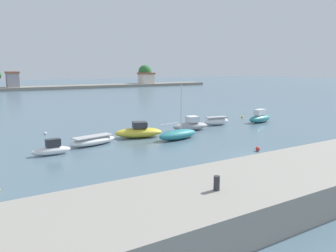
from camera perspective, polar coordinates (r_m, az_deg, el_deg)
ground_plane at (r=28.84m, az=15.68°, el=-5.45°), size 400.00×400.00×0.00m
mooring_bollard at (r=16.05m, az=8.25°, el=-9.56°), size 0.29×0.29×0.69m
moored_boat_0 at (r=30.71m, az=-19.13°, el=-3.75°), size 3.35×1.06×1.40m
moored_boat_1 at (r=33.44m, az=-12.61°, el=-2.45°), size 5.17×2.54×0.91m
moored_boat_2 at (r=36.31m, az=-4.98°, el=-0.98°), size 5.44×3.49×1.70m
moored_boat_3 at (r=35.30m, az=1.66°, el=-1.41°), size 5.07×2.36×5.68m
moored_boat_4 at (r=40.42m, az=3.85°, el=0.13°), size 4.71×2.31×1.69m
moored_boat_5 at (r=44.38m, az=8.22°, el=0.83°), size 3.67×1.72×1.11m
moored_boat_6 at (r=47.88m, az=15.30°, el=1.37°), size 4.77×2.38×1.80m
mooring_buoy_1 at (r=51.47m, az=12.45°, el=1.54°), size 0.35×0.35×0.35m
mooring_buoy_2 at (r=31.48m, az=14.96°, el=-3.75°), size 0.41×0.41×0.41m
mooring_buoy_3 at (r=40.18m, az=-20.07°, el=-1.15°), size 0.34×0.34×0.34m
distant_shoreline at (r=122.78m, az=-22.71°, el=6.52°), size 138.67×9.79×8.42m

